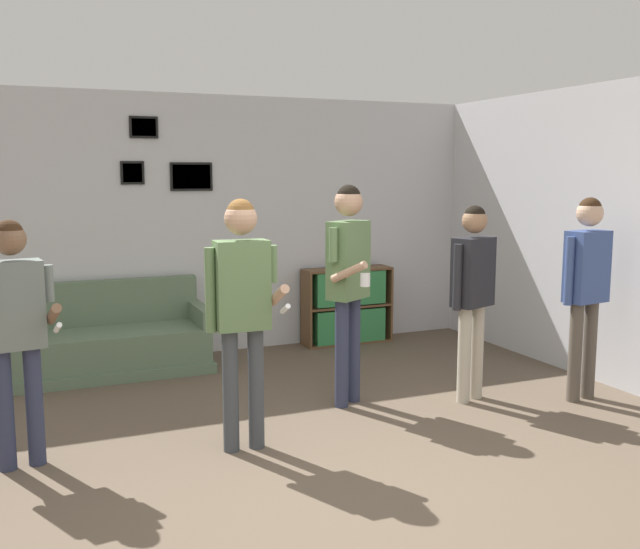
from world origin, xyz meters
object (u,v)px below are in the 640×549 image
(person_player_foreground_center, at_px, (242,297))
(person_spectator_far_right, at_px, (586,277))
(bookshelf, at_px, (347,306))
(person_player_foreground_left, at_px, (14,319))
(drinking_cup, at_px, (354,262))
(person_watcher_holding_cup, at_px, (349,269))
(couch, at_px, (110,343))
(person_spectator_near_bookshelf, at_px, (473,283))

(person_player_foreground_center, height_order, person_spectator_far_right, person_player_foreground_center)
(bookshelf, bearing_deg, person_spectator_far_right, -69.75)
(person_player_foreground_left, bearing_deg, drinking_cup, 33.15)
(person_player_foreground_left, bearing_deg, bookshelf, 33.81)
(person_watcher_holding_cup, bearing_deg, person_player_foreground_center, -150.79)
(person_player_foreground_left, xyz_separation_m, person_player_foreground_center, (1.42, -0.27, 0.09))
(couch, relative_size, person_player_foreground_left, 1.15)
(couch, bearing_deg, bookshelf, 4.38)
(person_player_foreground_left, bearing_deg, person_player_foreground_center, -10.90)
(person_player_foreground_left, distance_m, person_player_foreground_center, 1.45)
(person_player_foreground_center, bearing_deg, bookshelf, 52.15)
(couch, xyz_separation_m, person_spectator_far_right, (3.56, -2.41, 0.77))
(person_player_foreground_center, bearing_deg, drinking_cup, 50.96)
(person_spectator_far_right, bearing_deg, couch, 145.92)
(person_player_foreground_center, bearing_deg, couch, 104.64)
(bookshelf, height_order, person_spectator_far_right, person_spectator_far_right)
(person_spectator_near_bookshelf, relative_size, drinking_cup, 13.78)
(bookshelf, relative_size, person_player_foreground_left, 0.63)
(person_watcher_holding_cup, bearing_deg, person_spectator_near_bookshelf, -16.85)
(person_player_foreground_center, distance_m, person_spectator_far_right, 2.95)
(couch, distance_m, bookshelf, 2.61)
(person_spectator_near_bookshelf, xyz_separation_m, drinking_cup, (-0.00, 2.25, -0.09))
(bookshelf, xyz_separation_m, person_player_foreground_center, (-1.98, -2.55, 0.65))
(couch, bearing_deg, person_player_foreground_center, -75.36)
(person_player_foreground_center, distance_m, person_spectator_near_bookshelf, 2.10)
(bookshelf, xyz_separation_m, person_spectator_far_right, (0.96, -2.61, 0.63))
(person_spectator_far_right, bearing_deg, bookshelf, 110.25)
(bookshelf, height_order, person_player_foreground_center, person_player_foreground_center)
(person_spectator_far_right, xyz_separation_m, drinking_cup, (-0.88, 2.61, -0.14))
(couch, bearing_deg, person_player_foreground_left, -111.16)
(drinking_cup, bearing_deg, person_spectator_near_bookshelf, -89.93)
(person_spectator_near_bookshelf, height_order, drinking_cup, person_spectator_near_bookshelf)
(person_spectator_near_bookshelf, bearing_deg, drinking_cup, 90.07)
(drinking_cup, bearing_deg, person_spectator_far_right, -71.45)
(bookshelf, height_order, person_spectator_near_bookshelf, person_spectator_near_bookshelf)
(person_player_foreground_center, xyz_separation_m, person_watcher_holding_cup, (1.08, 0.60, 0.06))
(bookshelf, height_order, person_watcher_holding_cup, person_watcher_holding_cup)
(bookshelf, height_order, drinking_cup, drinking_cup)
(bookshelf, relative_size, person_watcher_holding_cup, 0.56)
(person_player_foreground_left, bearing_deg, couch, 68.84)
(person_watcher_holding_cup, relative_size, drinking_cup, 15.20)
(couch, bearing_deg, person_spectator_near_bookshelf, -37.36)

